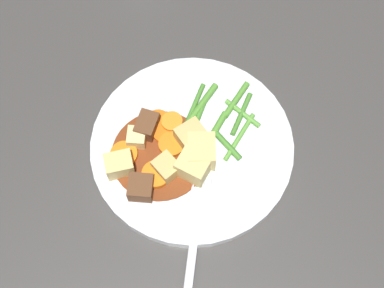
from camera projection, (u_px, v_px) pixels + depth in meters
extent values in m
plane|color=#423F3D|center=(192.00, 149.00, 0.68)|extent=(3.00, 3.00, 0.00)
cylinder|color=white|center=(192.00, 147.00, 0.67)|extent=(0.26, 0.26, 0.02)
cylinder|color=brown|center=(160.00, 155.00, 0.66)|extent=(0.12, 0.12, 0.00)
cylinder|color=orange|center=(124.00, 155.00, 0.66)|extent=(0.05, 0.05, 0.01)
cylinder|color=orange|center=(172.00, 123.00, 0.67)|extent=(0.04, 0.04, 0.01)
cylinder|color=orange|center=(166.00, 132.00, 0.67)|extent=(0.04, 0.04, 0.01)
cylinder|color=orange|center=(172.00, 145.00, 0.66)|extent=(0.04, 0.04, 0.01)
cylinder|color=orange|center=(158.00, 122.00, 0.67)|extent=(0.04, 0.04, 0.01)
cylinder|color=orange|center=(156.00, 175.00, 0.64)|extent=(0.05, 0.05, 0.01)
cube|color=#DBBC6B|center=(166.00, 168.00, 0.64)|extent=(0.03, 0.03, 0.02)
cube|color=#EAD68C|center=(137.00, 138.00, 0.66)|extent=(0.03, 0.03, 0.02)
cube|color=#E5CC7A|center=(119.00, 165.00, 0.64)|extent=(0.04, 0.04, 0.03)
cube|color=#DBBC6B|center=(190.00, 136.00, 0.65)|extent=(0.03, 0.04, 0.03)
cube|color=#E5CC7A|center=(193.00, 166.00, 0.64)|extent=(0.05, 0.05, 0.03)
cube|color=#E5CC7A|center=(205.00, 150.00, 0.64)|extent=(0.05, 0.05, 0.04)
cube|color=brown|center=(147.00, 126.00, 0.66)|extent=(0.04, 0.04, 0.03)
cube|color=brown|center=(141.00, 188.00, 0.63)|extent=(0.04, 0.04, 0.02)
cylinder|color=#599E38|center=(217.00, 129.00, 0.67)|extent=(0.05, 0.03, 0.01)
cylinder|color=#66AD42|center=(244.00, 115.00, 0.68)|extent=(0.02, 0.06, 0.01)
cylinder|color=#599E38|center=(236.00, 100.00, 0.69)|extent=(0.06, 0.03, 0.01)
cylinder|color=#66AD42|center=(239.00, 137.00, 0.67)|extent=(0.07, 0.04, 0.01)
cylinder|color=#599E38|center=(202.00, 104.00, 0.68)|extent=(0.07, 0.04, 0.01)
cylinder|color=#4C8E33|center=(199.00, 115.00, 0.68)|extent=(0.05, 0.04, 0.01)
cylinder|color=#4C8E33|center=(193.00, 109.00, 0.68)|extent=(0.07, 0.05, 0.01)
cylinder|color=#4C8E33|center=(240.00, 113.00, 0.68)|extent=(0.06, 0.04, 0.01)
cylinder|color=#4C8E33|center=(227.00, 145.00, 0.66)|extent=(0.01, 0.05, 0.01)
cube|color=silver|center=(193.00, 248.00, 0.61)|extent=(0.08, 0.09, 0.00)
cube|color=silver|center=(200.00, 195.00, 0.64)|extent=(0.03, 0.03, 0.00)
cylinder|color=silver|center=(210.00, 173.00, 0.65)|extent=(0.03, 0.03, 0.00)
cylinder|color=silver|center=(205.00, 173.00, 0.65)|extent=(0.03, 0.03, 0.00)
cylinder|color=silver|center=(200.00, 172.00, 0.65)|extent=(0.03, 0.03, 0.00)
cylinder|color=silver|center=(195.00, 171.00, 0.65)|extent=(0.03, 0.03, 0.00)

